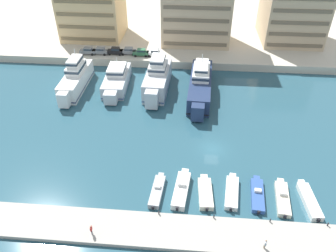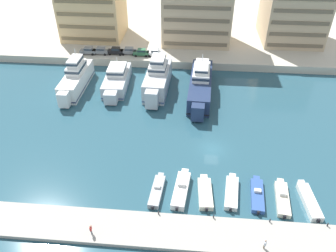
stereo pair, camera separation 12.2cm
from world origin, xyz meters
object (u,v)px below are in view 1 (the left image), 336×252
motorboat_cream_mid_left (205,193)px  car_black_mid_left (115,51)px  yacht_silver_mid_left (157,78)px  car_grey_far_left (88,51)px  pedestrian_near_edge (265,243)px  motorboat_blue_center (257,194)px  yacht_silver_left (117,80)px  motorboat_white_center_left (232,192)px  motorboat_white_left (181,189)px  motorboat_cream_center_right (282,198)px  pedestrian_far_side (91,229)px  car_white_center_right (155,52)px  car_grey_center_left (128,51)px  car_green_center (141,52)px  motorboat_white_mid_right (309,200)px  motorboat_grey_far_left (157,191)px  yacht_navy_center_left (200,84)px  yacht_white_far_left (76,78)px  car_grey_left (100,51)px

motorboat_cream_mid_left → car_black_mid_left: size_ratio=1.71×
yacht_silver_mid_left → car_grey_far_left: size_ratio=4.34×
pedestrian_near_edge → motorboat_blue_center: bearing=87.3°
yacht_silver_left → motorboat_white_center_left: size_ratio=2.23×
yacht_silver_mid_left → motorboat_white_left: bearing=-77.1°
yacht_silver_mid_left → yacht_silver_left: bearing=177.7°
motorboat_cream_center_right → pedestrian_far_side: bearing=-162.0°
motorboat_cream_mid_left → car_white_center_right: 46.64m
car_grey_center_left → car_green_center: size_ratio=1.00×
motorboat_white_left → motorboat_cream_mid_left: bearing=-4.1°
yacht_silver_left → motorboat_white_mid_right: (35.32, -31.76, -1.31)m
yacht_silver_mid_left → car_green_center: yacht_silver_mid_left is taller
motorboat_cream_mid_left → motorboat_blue_center: 7.79m
car_grey_center_left → motorboat_white_center_left: bearing=-61.9°
car_grey_center_left → motorboat_cream_mid_left: bearing=-66.3°
yacht_silver_left → car_grey_center_left: size_ratio=3.97×
yacht_silver_mid_left → car_grey_center_left: (-9.22, 14.16, 0.16)m
car_green_center → motorboat_cream_mid_left: bearing=-69.8°
car_black_mid_left → car_grey_center_left: (3.42, 0.24, 0.00)m
motorboat_white_mid_right → yacht_silver_mid_left: bearing=129.5°
motorboat_grey_far_left → motorboat_white_center_left: size_ratio=0.97×
motorboat_white_left → motorboat_white_mid_right: motorboat_white_left is taller
car_grey_far_left → car_green_center: same height
yacht_silver_left → yacht_navy_center_left: bearing=-4.9°
car_grey_center_left → car_black_mid_left: bearing=-175.9°
yacht_silver_mid_left → car_black_mid_left: bearing=132.2°
yacht_navy_center_left → motorboat_grey_far_left: size_ratio=3.10×
pedestrian_far_side → yacht_silver_left: bearing=97.4°
motorboat_grey_far_left → motorboat_white_left: motorboat_white_left is taller
yacht_silver_mid_left → car_grey_center_left: bearing=123.1°
motorboat_grey_far_left → car_white_center_right: 45.37m
yacht_white_far_left → motorboat_cream_mid_left: 41.91m
motorboat_blue_center → motorboat_white_mid_right: 7.40m
motorboat_white_mid_right → car_grey_left: (-42.37, 44.98, 2.43)m
yacht_navy_center_left → pedestrian_far_side: (-13.95, -38.46, -0.88)m
motorboat_cream_center_right → car_white_center_right: car_white_center_right is taller
motorboat_grey_far_left → yacht_silver_mid_left: bearing=96.3°
yacht_silver_mid_left → pedestrian_near_edge: size_ratio=10.69×
car_black_mid_left → car_white_center_right: 10.44m
yacht_white_far_left → car_black_mid_left: size_ratio=4.32×
motorboat_white_center_left → car_grey_far_left: (-34.43, 43.96, 2.49)m
motorboat_white_center_left → car_white_center_right: (-16.86, 44.26, 2.49)m
motorboat_grey_far_left → motorboat_white_mid_right: 22.39m
car_green_center → car_white_center_right: 3.58m
yacht_silver_mid_left → car_grey_center_left: yacht_silver_mid_left is taller
car_green_center → yacht_silver_left: bearing=-105.8°
yacht_silver_left → pedestrian_near_edge: yacht_silver_left is taller
motorboat_white_left → motorboat_white_center_left: size_ratio=1.11×
yacht_silver_mid_left → motorboat_white_center_left: yacht_silver_mid_left is taller
yacht_navy_center_left → pedestrian_near_edge: bearing=-77.8°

